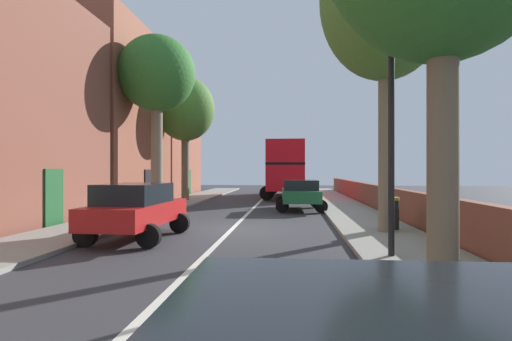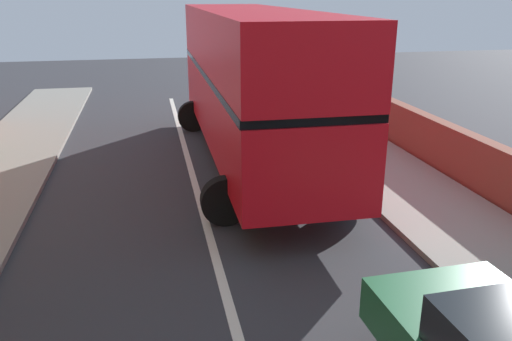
{
  "view_description": "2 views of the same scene",
  "coord_description": "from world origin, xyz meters",
  "px_view_note": "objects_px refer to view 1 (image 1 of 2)",
  "views": [
    {
      "loc": [
        2.06,
        -13.83,
        2.04
      ],
      "look_at": [
        -0.29,
        12.96,
        2.04
      ],
      "focal_mm": 28.36,
      "sensor_mm": 36.0,
      "label": 1
    },
    {
      "loc": [
        -0.98,
        3.95,
        4.49
      ],
      "look_at": [
        1.13,
        14.08,
        0.92
      ],
      "focal_mm": 36.56,
      "sensor_mm": 36.0,
      "label": 2
    }
  ],
  "objects_px": {
    "double_decker_bus": "(287,166)",
    "litter_bin_right": "(391,213)",
    "street_tree_right_1": "(385,0)",
    "parked_car_green_right_0": "(300,193)",
    "street_tree_left_2": "(185,110)",
    "parked_car_red_left_1": "(136,208)",
    "lamppost_right": "(391,92)",
    "street_tree_left_0": "(157,76)"
  },
  "relations": [
    {
      "from": "double_decker_bus",
      "to": "litter_bin_right",
      "type": "height_order",
      "value": "double_decker_bus"
    },
    {
      "from": "street_tree_right_1",
      "to": "litter_bin_right",
      "type": "bearing_deg",
      "value": 59.6
    },
    {
      "from": "parked_car_green_right_0",
      "to": "street_tree_left_2",
      "type": "height_order",
      "value": "street_tree_left_2"
    },
    {
      "from": "parked_car_green_right_0",
      "to": "litter_bin_right",
      "type": "height_order",
      "value": "parked_car_green_right_0"
    },
    {
      "from": "parked_car_red_left_1",
      "to": "litter_bin_right",
      "type": "xyz_separation_m",
      "value": [
        7.8,
        1.99,
        -0.29
      ]
    },
    {
      "from": "parked_car_red_left_1",
      "to": "litter_bin_right",
      "type": "relative_size",
      "value": 4.13
    },
    {
      "from": "street_tree_right_1",
      "to": "litter_bin_right",
      "type": "relative_size",
      "value": 9.47
    },
    {
      "from": "double_decker_bus",
      "to": "parked_car_green_right_0",
      "type": "height_order",
      "value": "double_decker_bus"
    },
    {
      "from": "street_tree_right_1",
      "to": "lamppost_right",
      "type": "distance_m",
      "value": 5.2
    },
    {
      "from": "litter_bin_right",
      "to": "double_decker_bus",
      "type": "bearing_deg",
      "value": 101.53
    },
    {
      "from": "parked_car_red_left_1",
      "to": "lamppost_right",
      "type": "relative_size",
      "value": 0.69
    },
    {
      "from": "street_tree_left_0",
      "to": "litter_bin_right",
      "type": "relative_size",
      "value": 8.55
    },
    {
      "from": "double_decker_bus",
      "to": "lamppost_right",
      "type": "bearing_deg",
      "value": -83.22
    },
    {
      "from": "parked_car_green_right_0",
      "to": "street_tree_left_2",
      "type": "bearing_deg",
      "value": 145.41
    },
    {
      "from": "double_decker_bus",
      "to": "street_tree_right_1",
      "type": "bearing_deg",
      "value": -79.79
    },
    {
      "from": "litter_bin_right",
      "to": "street_tree_left_2",
      "type": "bearing_deg",
      "value": 129.34
    },
    {
      "from": "street_tree_left_2",
      "to": "litter_bin_right",
      "type": "xyz_separation_m",
      "value": [
        10.19,
        -12.43,
        -5.37
      ]
    },
    {
      "from": "double_decker_bus",
      "to": "street_tree_left_2",
      "type": "distance_m",
      "value": 9.17
    },
    {
      "from": "lamppost_right",
      "to": "street_tree_left_0",
      "type": "bearing_deg",
      "value": 129.58
    },
    {
      "from": "double_decker_bus",
      "to": "street_tree_left_0",
      "type": "xyz_separation_m",
      "value": [
        -6.63,
        -10.72,
        4.62
      ]
    },
    {
      "from": "parked_car_green_right_0",
      "to": "street_tree_right_1",
      "type": "bearing_deg",
      "value": -72.55
    },
    {
      "from": "street_tree_left_0",
      "to": "street_tree_right_1",
      "type": "relative_size",
      "value": 0.9
    },
    {
      "from": "double_decker_bus",
      "to": "parked_car_red_left_1",
      "type": "distance_m",
      "value": 20.14
    },
    {
      "from": "parked_car_green_right_0",
      "to": "lamppost_right",
      "type": "bearing_deg",
      "value": -81.16
    },
    {
      "from": "parked_car_green_right_0",
      "to": "litter_bin_right",
      "type": "bearing_deg",
      "value": -69.12
    },
    {
      "from": "street_tree_right_1",
      "to": "litter_bin_right",
      "type": "xyz_separation_m",
      "value": [
        0.32,
        0.55,
        -6.77
      ]
    },
    {
      "from": "street_tree_right_1",
      "to": "parked_car_green_right_0",
      "type": "bearing_deg",
      "value": 107.45
    },
    {
      "from": "double_decker_bus",
      "to": "parked_car_green_right_0",
      "type": "xyz_separation_m",
      "value": [
        0.8,
        -10.32,
        -1.45
      ]
    },
    {
      "from": "street_tree_left_0",
      "to": "lamppost_right",
      "type": "xyz_separation_m",
      "value": [
        9.23,
        -11.16,
        -3.17
      ]
    },
    {
      "from": "parked_car_red_left_1",
      "to": "street_tree_right_1",
      "type": "height_order",
      "value": "street_tree_right_1"
    },
    {
      "from": "street_tree_left_2",
      "to": "litter_bin_right",
      "type": "relative_size",
      "value": 7.7
    },
    {
      "from": "parked_car_green_right_0",
      "to": "street_tree_right_1",
      "type": "xyz_separation_m",
      "value": [
        2.48,
        -7.88,
        6.52
      ]
    },
    {
      "from": "double_decker_bus",
      "to": "parked_car_red_left_1",
      "type": "relative_size",
      "value": 2.59
    },
    {
      "from": "street_tree_left_0",
      "to": "street_tree_right_1",
      "type": "bearing_deg",
      "value": -37.05
    },
    {
      "from": "double_decker_bus",
      "to": "parked_car_red_left_1",
      "type": "bearing_deg",
      "value": -102.07
    },
    {
      "from": "street_tree_left_2",
      "to": "lamppost_right",
      "type": "height_order",
      "value": "street_tree_left_2"
    },
    {
      "from": "double_decker_bus",
      "to": "lamppost_right",
      "type": "distance_m",
      "value": 22.08
    },
    {
      "from": "double_decker_bus",
      "to": "street_tree_right_1",
      "type": "distance_m",
      "value": 19.17
    },
    {
      "from": "parked_car_red_left_1",
      "to": "street_tree_left_2",
      "type": "height_order",
      "value": "street_tree_left_2"
    },
    {
      "from": "parked_car_green_right_0",
      "to": "street_tree_left_2",
      "type": "xyz_separation_m",
      "value": [
        -7.39,
        5.1,
        5.11
      ]
    },
    {
      "from": "lamppost_right",
      "to": "litter_bin_right",
      "type": "relative_size",
      "value": 6.02
    },
    {
      "from": "street_tree_left_2",
      "to": "parked_car_red_left_1",
      "type": "bearing_deg",
      "value": -80.6
    }
  ]
}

